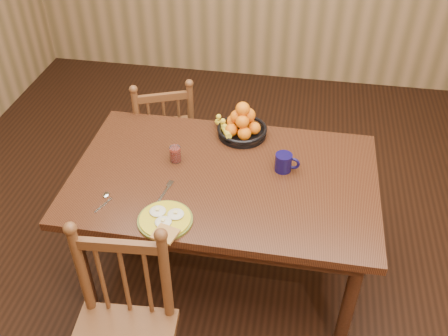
% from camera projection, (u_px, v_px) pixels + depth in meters
% --- Properties ---
extents(room, '(4.52, 5.02, 2.72)m').
position_uv_depth(room, '(224.00, 73.00, 2.25)').
color(room, black).
rests_on(room, ground).
extents(dining_table, '(1.60, 1.00, 0.75)m').
position_uv_depth(dining_table, '(224.00, 187.00, 2.68)').
color(dining_table, black).
rests_on(dining_table, ground).
extents(chair_far, '(0.53, 0.52, 0.92)m').
position_uv_depth(chair_far, '(165.00, 136.00, 3.42)').
color(chair_far, '#513218').
rests_on(chair_far, ground).
extents(breakfast_plate, '(0.26, 0.30, 0.04)m').
position_uv_depth(breakfast_plate, '(165.00, 220.00, 2.35)').
color(breakfast_plate, '#59601E').
rests_on(breakfast_plate, dining_table).
extents(fork, '(0.05, 0.18, 0.00)m').
position_uv_depth(fork, '(166.00, 191.00, 2.53)').
color(fork, silver).
rests_on(fork, dining_table).
extents(spoon, '(0.06, 0.15, 0.01)m').
position_uv_depth(spoon, '(105.00, 198.00, 2.48)').
color(spoon, silver).
rests_on(spoon, dining_table).
extents(coffee_mug, '(0.13, 0.09, 0.10)m').
position_uv_depth(coffee_mug, '(284.00, 162.00, 2.63)').
color(coffee_mug, '#0F0A38').
rests_on(coffee_mug, dining_table).
extents(juice_glass, '(0.06, 0.06, 0.09)m').
position_uv_depth(juice_glass, '(175.00, 154.00, 2.70)').
color(juice_glass, silver).
rests_on(juice_glass, dining_table).
extents(fruit_bowl, '(0.32, 0.29, 0.22)m').
position_uv_depth(fruit_bowl, '(241.00, 126.00, 2.87)').
color(fruit_bowl, black).
rests_on(fruit_bowl, dining_table).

